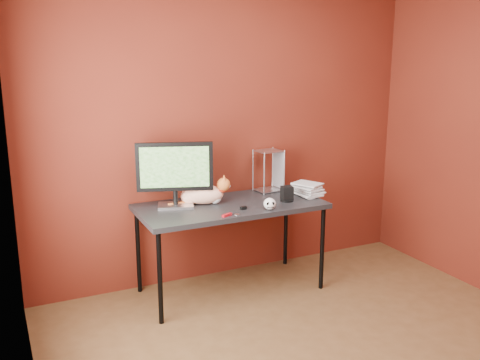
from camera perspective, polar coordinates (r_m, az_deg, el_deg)
name	(u,v)px	position (r m, az deg, el deg)	size (l,w,h in m)	color
room	(354,143)	(3.10, 12.09, 3.86)	(3.52, 3.52, 2.61)	#51351C
desk	(231,210)	(4.34, -1.01, -3.21)	(1.50, 0.70, 0.75)	black
monitor	(175,171)	(4.21, -6.97, 0.93)	(0.58, 0.27, 0.52)	#BABBC0
cat	(203,194)	(4.32, -3.96, -1.50)	(0.49, 0.30, 0.24)	orange
skull_mug	(270,204)	(4.17, 3.19, -2.55)	(0.10, 0.10, 0.09)	white
speaker	(287,194)	(4.41, 5.02, -1.52)	(0.11, 0.11, 0.13)	black
book_stack	(302,128)	(4.46, 6.59, 5.52)	(0.26, 0.29, 1.17)	beige
wire_rack	(269,170)	(4.70, 3.06, 1.02)	(0.23, 0.20, 0.37)	#BABBC0
pocket_knife	(227,215)	(4.01, -1.39, -3.76)	(0.09, 0.02, 0.02)	#A70C16
black_gadget	(243,208)	(4.18, 0.36, -3.00)	(0.05, 0.03, 0.02)	black
washer	(237,215)	(4.04, -0.33, -3.70)	(0.04, 0.04, 0.00)	#BABBC0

